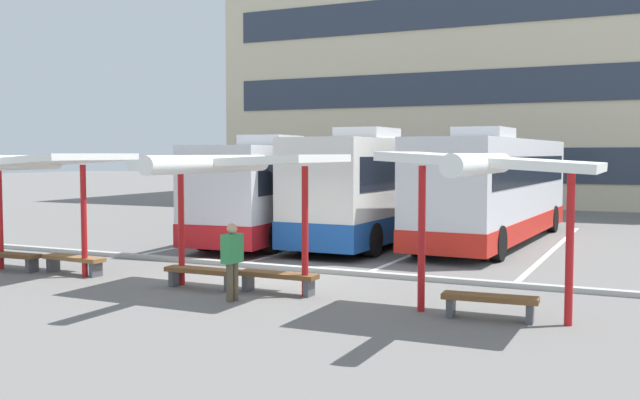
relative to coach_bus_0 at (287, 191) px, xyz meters
The scene contains 19 objects.
ground_plane 8.34m from the coach_bus_0, 64.57° to the right, with size 160.00×160.00×0.00m, color slate.
terminal_building 26.14m from the coach_bus_0, 81.72° to the left, with size 34.03×14.27×24.11m.
coach_bus_0 is the anchor object (origin of this frame).
coach_bus_1 3.41m from the coach_bus_0, ahead, with size 2.68×10.71×3.81m.
coach_bus_2 7.13m from the coach_bus_0, 14.46° to the left, with size 3.05×11.75×3.80m.
lane_stripe_0 2.66m from the coach_bus_0, 158.18° to the left, with size 0.16×14.00×0.01m, color white.
lane_stripe_1 2.50m from the coach_bus_0, 24.53° to the left, with size 0.16×14.00×0.01m, color white.
lane_stripe_2 5.63m from the coach_bus_0, ahead, with size 0.16×14.00×0.01m, color white.
lane_stripe_3 9.13m from the coach_bus_0, ahead, with size 0.16×14.00×0.01m, color white.
waiting_shelter_0 9.82m from the coach_bus_0, 102.28° to the right, with size 3.83×4.70×2.99m.
bench_0 9.91m from the coach_bus_0, 107.65° to the right, with size 1.59×0.48×0.45m.
bench_1 9.26m from the coach_bus_0, 97.37° to the right, with size 1.84×0.57×0.45m.
waiting_shelter_1 10.14m from the coach_bus_0, 68.67° to the right, with size 4.14×4.46×2.97m.
bench_2 9.80m from the coach_bus_0, 73.43° to the right, with size 1.77×0.44×0.45m.
bench_3 10.26m from the coach_bus_0, 63.33° to the right, with size 1.79×0.44×0.45m.
waiting_shelter_2 13.43m from the coach_bus_0, 46.65° to the right, with size 3.66×4.17×3.02m.
bench_4 13.38m from the coach_bus_0, 46.35° to the right, with size 1.72×0.54×0.45m.
platform_kerb 7.37m from the coach_bus_0, 60.83° to the right, with size 44.00×0.24×0.12m, color #ADADA8.
waiting_passenger_0 11.03m from the coach_bus_0, 68.00° to the right, with size 0.29×0.49×1.58m.
Camera 1 is at (8.39, -15.17, 2.99)m, focal length 40.61 mm.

